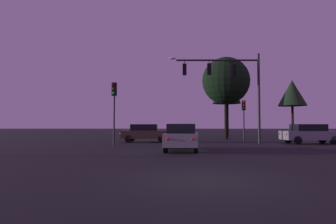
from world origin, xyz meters
TOP-DOWN VIEW (x-y plane):
  - ground_plane at (0.00, 24.50)m, footprint 168.00×168.00m
  - traffic_signal_mast_arm at (3.55, 15.17)m, footprint 7.13×0.44m
  - traffic_light_corner_left at (5.61, 19.38)m, footprint 0.31×0.36m
  - traffic_light_corner_right at (-4.91, 12.06)m, footprint 0.33×0.37m
  - car_nearside_lane at (-0.39, 9.00)m, footprint 2.08×4.72m
  - car_crossing_left at (9.62, 15.06)m, footprint 4.32×2.03m
  - car_crossing_right at (-3.24, 17.14)m, footprint 4.19×1.88m
  - tree_behind_sign at (6.09, 30.87)m, footprint 3.68×3.68m
  - tree_left_far at (4.55, 22.53)m, footprint 4.89×4.89m
  - tree_center_horizon at (14.45, 30.35)m, footprint 3.59×3.59m

SIDE VIEW (x-z plane):
  - ground_plane at x=0.00m, z-range 0.00..0.00m
  - car_crossing_right at x=-3.24m, z-range 0.03..1.55m
  - car_crossing_left at x=9.62m, z-range 0.04..1.56m
  - car_nearside_lane at x=-0.39m, z-range 0.04..1.56m
  - traffic_light_corner_left at x=5.61m, z-range 0.79..4.50m
  - traffic_light_corner_right at x=-4.91m, z-range 0.91..5.26m
  - traffic_signal_mast_arm at x=3.55m, z-range 1.50..8.56m
  - tree_center_horizon at x=14.45m, z-range 1.93..9.20m
  - tree_left_far at x=4.55m, z-range 1.76..10.22m
  - tree_behind_sign at x=6.09m, z-range 2.05..10.17m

